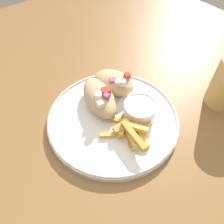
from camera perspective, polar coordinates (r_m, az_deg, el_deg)
ground_plane at (r=1.23m, az=-1.07°, el=-23.19°), size 10.00×10.00×0.00m
table at (r=0.60m, az=-2.03°, el=-3.91°), size 1.39×1.39×0.76m
plate at (r=0.51m, az=0.00°, el=-1.73°), size 0.31×0.31×0.02m
pita_sandwich_near at (r=0.52m, az=-3.23°, el=3.87°), size 0.15×0.10×0.06m
pita_sandwich_far at (r=0.55m, az=0.44°, el=7.70°), size 0.13×0.11×0.06m
fries_pile at (r=0.48m, az=4.87°, el=-4.52°), size 0.12×0.11×0.03m
sauce_ramekin at (r=0.50m, az=7.30°, el=0.58°), size 0.08×0.08×0.04m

